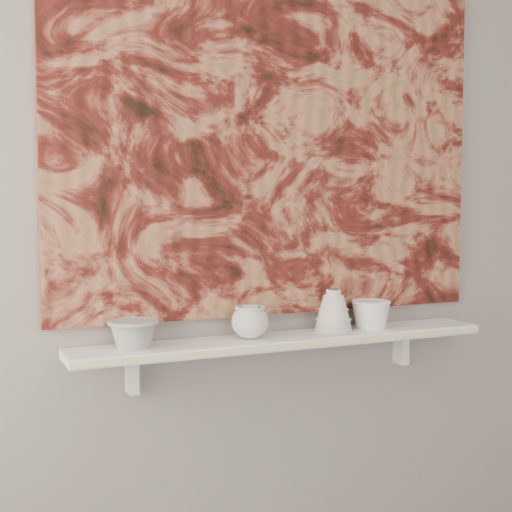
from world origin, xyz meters
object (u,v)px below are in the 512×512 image
painting (276,146)px  bowl_grey (133,334)px  bell_vessel (333,311)px  bowl_white (371,314)px  shelf (287,340)px  cup_cream (250,322)px

painting → bowl_grey: size_ratio=10.02×
bell_vessel → bowl_white: (0.15, 0.00, -0.02)m
bowl_grey → bowl_white: bowl_white is taller
shelf → bell_vessel: bell_vessel is taller
shelf → painting: painting is taller
bowl_white → bowl_grey: bearing=180.0°
bowl_grey → bell_vessel: bearing=0.0°
bowl_white → painting: bearing=165.8°
shelf → bell_vessel: size_ratio=9.93×
bell_vessel → cup_cream: bearing=180.0°
bell_vessel → shelf: bearing=180.0°
painting → cup_cream: (-0.13, -0.08, -0.56)m
shelf → bowl_white: bowl_white is taller
painting → cup_cream: size_ratio=12.85×
shelf → bowl_white: 0.32m
bowl_grey → bell_vessel: (0.67, 0.00, 0.03)m
painting → bell_vessel: (0.17, -0.08, -0.54)m
painting → bowl_white: bearing=-14.2°
cup_cream → bell_vessel: (0.30, 0.00, 0.02)m
shelf → cup_cream: size_ratio=12.00×
bowl_grey → cup_cream: 0.37m
bowl_grey → cup_cream: size_ratio=1.28×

